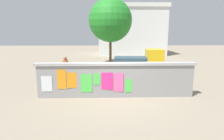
# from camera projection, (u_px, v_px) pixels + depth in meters

# --- Properties ---
(ground) EXTENTS (60.00, 60.00, 0.00)m
(ground) POSITION_uv_depth(u_px,v_px,m) (111.00, 68.00, 17.33)
(ground) COLOR gray
(poster_wall) EXTENTS (7.62, 0.42, 1.67)m
(poster_wall) POSITION_uv_depth(u_px,v_px,m) (116.00, 79.00, 9.31)
(poster_wall) COLOR gray
(poster_wall) RESTS_ON ground
(auto_rickshaw_truck) EXTENTS (3.68, 1.70, 1.85)m
(auto_rickshaw_truck) POSITION_uv_depth(u_px,v_px,m) (141.00, 62.00, 14.70)
(auto_rickshaw_truck) COLOR black
(auto_rickshaw_truck) RESTS_ON ground
(motorcycle) EXTENTS (1.87, 0.70, 0.87)m
(motorcycle) POSITION_uv_depth(u_px,v_px,m) (82.00, 70.00, 13.80)
(motorcycle) COLOR black
(motorcycle) RESTS_ON ground
(bicycle_near) EXTENTS (1.65, 0.61, 0.95)m
(bicycle_near) POSITION_uv_depth(u_px,v_px,m) (94.00, 78.00, 11.81)
(bicycle_near) COLOR black
(bicycle_near) RESTS_ON ground
(person_walking) EXTENTS (0.46, 0.46, 1.62)m
(person_walking) POSITION_uv_depth(u_px,v_px,m) (66.00, 67.00, 12.09)
(person_walking) COLOR #BF6626
(person_walking) RESTS_ON ground
(person_bystander) EXTENTS (0.48, 0.48, 1.62)m
(person_bystander) POSITION_uv_depth(u_px,v_px,m) (148.00, 73.00, 10.15)
(person_bystander) COLOR purple
(person_bystander) RESTS_ON ground
(tree_roadside) EXTENTS (4.21, 4.21, 6.33)m
(tree_roadside) POSITION_uv_depth(u_px,v_px,m) (110.00, 20.00, 18.80)
(tree_roadside) COLOR brown
(tree_roadside) RESTS_ON ground
(building_background) EXTENTS (9.26, 6.23, 6.77)m
(building_background) POSITION_uv_depth(u_px,v_px,m) (131.00, 30.00, 27.75)
(building_background) COLOR silver
(building_background) RESTS_ON ground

